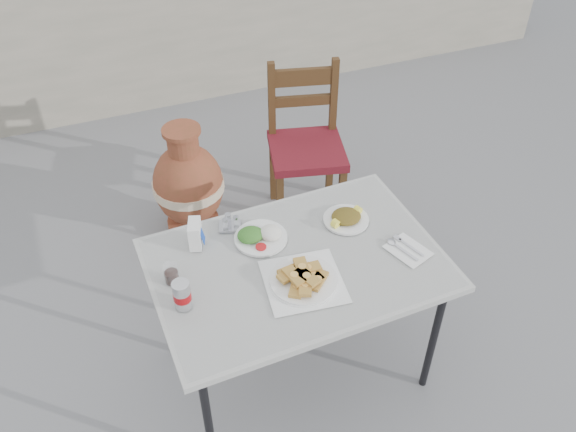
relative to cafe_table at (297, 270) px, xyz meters
name	(u,v)px	position (x,y,z in m)	size (l,w,h in m)	color
ground	(315,349)	(0.12, 0.05, -0.62)	(80.00, 80.00, 0.00)	slate
cafe_table	(297,270)	(0.00, 0.00, 0.00)	(1.12, 0.78, 0.67)	black
pide_plate	(304,277)	(-0.02, -0.10, 0.07)	(0.32, 0.32, 0.06)	white
salad_rice_plate	(260,236)	(-0.09, 0.17, 0.07)	(0.21, 0.21, 0.05)	white
salad_chopped_plate	(346,218)	(0.27, 0.15, 0.06)	(0.19, 0.19, 0.04)	white
soda_can	(182,295)	(-0.45, -0.06, 0.10)	(0.06, 0.06, 0.11)	silver
cola_glass	(171,275)	(-0.46, 0.07, 0.08)	(0.06, 0.06, 0.08)	white
napkin_holder	(195,234)	(-0.33, 0.23, 0.10)	(0.08, 0.10, 0.11)	white
condiment_caddy	(230,224)	(-0.18, 0.28, 0.07)	(0.11, 0.09, 0.06)	silver
cutlery_napkin	(405,249)	(0.42, -0.09, 0.05)	(0.17, 0.19, 0.01)	white
chair	(306,144)	(0.46, 1.00, -0.16)	(0.47, 0.47, 0.88)	#3A200F
terracotta_urn	(189,185)	(-0.19, 1.07, -0.31)	(0.38, 0.38, 0.66)	brown
back_wall	(174,17)	(0.12, 2.55, -0.02)	(6.00, 0.25, 1.20)	#A49988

